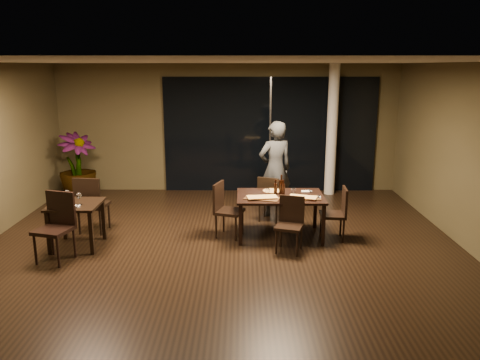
# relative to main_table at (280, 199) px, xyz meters

# --- Properties ---
(ground) EXTENTS (8.00, 8.00, 0.00)m
(ground) POSITION_rel_main_table_xyz_m (-1.00, -0.80, -0.68)
(ground) COLOR black
(ground) RESTS_ON ground
(wall_back) EXTENTS (8.00, 0.10, 3.00)m
(wall_back) POSITION_rel_main_table_xyz_m (-1.00, 3.25, 0.82)
(wall_back) COLOR #463E25
(wall_back) RESTS_ON ground
(wall_front) EXTENTS (8.00, 0.10, 3.00)m
(wall_front) POSITION_rel_main_table_xyz_m (-1.00, -4.85, 0.82)
(wall_front) COLOR #463E25
(wall_front) RESTS_ON ground
(ceiling) EXTENTS (8.00, 8.00, 0.04)m
(ceiling) POSITION_rel_main_table_xyz_m (-1.00, -0.80, 2.34)
(ceiling) COLOR white
(ceiling) RESTS_ON wall_back
(window_panel) EXTENTS (5.00, 0.06, 2.70)m
(window_panel) POSITION_rel_main_table_xyz_m (0.00, 3.16, 0.67)
(window_panel) COLOR black
(window_panel) RESTS_ON ground
(column) EXTENTS (0.24, 0.24, 3.00)m
(column) POSITION_rel_main_table_xyz_m (1.40, 2.85, 0.82)
(column) COLOR silver
(column) RESTS_ON ground
(main_table) EXTENTS (1.50, 1.00, 0.75)m
(main_table) POSITION_rel_main_table_xyz_m (0.00, 0.00, 0.00)
(main_table) COLOR black
(main_table) RESTS_ON ground
(side_table) EXTENTS (0.80, 0.80, 0.75)m
(side_table) POSITION_rel_main_table_xyz_m (-3.40, -0.50, -0.05)
(side_table) COLOR black
(side_table) RESTS_ON ground
(chair_main_far) EXTENTS (0.53, 0.53, 0.90)m
(chair_main_far) POSITION_rel_main_table_xyz_m (-0.14, 0.81, -0.18)
(chair_main_far) COLOR black
(chair_main_far) RESTS_ON ground
(chair_main_near) EXTENTS (0.52, 0.52, 0.89)m
(chair_main_near) POSITION_rel_main_table_xyz_m (0.12, -0.63, -0.18)
(chair_main_near) COLOR black
(chair_main_near) RESTS_ON ground
(chair_main_left) EXTENTS (0.57, 0.57, 0.96)m
(chair_main_left) POSITION_rel_main_table_xyz_m (-0.97, 0.02, -0.14)
(chair_main_left) COLOR black
(chair_main_left) RESTS_ON ground
(chair_main_right) EXTENTS (0.45, 0.45, 0.92)m
(chair_main_right) POSITION_rel_main_table_xyz_m (0.98, -0.14, -0.16)
(chair_main_right) COLOR black
(chair_main_right) RESTS_ON ground
(chair_side_far) EXTENTS (0.54, 0.54, 1.04)m
(chair_side_far) POSITION_rel_main_table_xyz_m (-3.36, 0.15, -0.09)
(chair_side_far) COLOR black
(chair_side_far) RESTS_ON ground
(chair_side_near) EXTENTS (0.61, 0.61, 1.06)m
(chair_side_near) POSITION_rel_main_table_xyz_m (-3.52, -1.01, -0.08)
(chair_side_near) COLOR black
(chair_side_near) RESTS_ON ground
(diner) EXTENTS (0.75, 0.63, 1.90)m
(diner) POSITION_rel_main_table_xyz_m (-0.01, 1.23, 0.28)
(diner) COLOR #2C2F31
(diner) RESTS_ON ground
(potted_plant) EXTENTS (1.15, 1.15, 1.49)m
(potted_plant) POSITION_rel_main_table_xyz_m (-4.37, 2.43, 0.07)
(potted_plant) COLOR #1D4717
(potted_plant) RESTS_ON ground
(pizza_board_left) EXTENTS (0.64, 0.46, 0.01)m
(pizza_board_left) POSITION_rel_main_table_xyz_m (-0.32, -0.22, 0.08)
(pizza_board_left) COLOR #412815
(pizza_board_left) RESTS_ON main_table
(pizza_board_right) EXTENTS (0.61, 0.36, 0.01)m
(pizza_board_right) POSITION_rel_main_table_xyz_m (0.37, -0.21, 0.08)
(pizza_board_right) COLOR #4C3118
(pizza_board_right) RESTS_ON main_table
(oblong_pizza_left) EXTENTS (0.51, 0.29, 0.02)m
(oblong_pizza_left) POSITION_rel_main_table_xyz_m (-0.32, -0.22, 0.10)
(oblong_pizza_left) COLOR maroon
(oblong_pizza_left) RESTS_ON pizza_board_left
(oblong_pizza_right) EXTENTS (0.49, 0.34, 0.02)m
(oblong_pizza_right) POSITION_rel_main_table_xyz_m (0.37, -0.21, 0.10)
(oblong_pizza_right) COLOR maroon
(oblong_pizza_right) RESTS_ON pizza_board_right
(round_pizza) EXTENTS (0.32, 0.32, 0.01)m
(round_pizza) POSITION_rel_main_table_xyz_m (-0.12, 0.25, 0.08)
(round_pizza) COLOR red
(round_pizza) RESTS_ON main_table
(bottle_a) EXTENTS (0.06, 0.06, 0.27)m
(bottle_a) POSITION_rel_main_table_xyz_m (-0.08, 0.05, 0.21)
(bottle_a) COLOR black
(bottle_a) RESTS_ON main_table
(bottle_b) EXTENTS (0.06, 0.06, 0.27)m
(bottle_b) POSITION_rel_main_table_xyz_m (0.05, 0.02, 0.21)
(bottle_b) COLOR black
(bottle_b) RESTS_ON main_table
(bottle_c) EXTENTS (0.08, 0.08, 0.35)m
(bottle_c) POSITION_rel_main_table_xyz_m (0.02, 0.07, 0.25)
(bottle_c) COLOR black
(bottle_c) RESTS_ON main_table
(tumbler_left) EXTENTS (0.08, 0.08, 0.09)m
(tumbler_left) POSITION_rel_main_table_xyz_m (-0.22, 0.10, 0.12)
(tumbler_left) COLOR white
(tumbler_left) RESTS_ON main_table
(tumbler_right) EXTENTS (0.07, 0.07, 0.08)m
(tumbler_right) POSITION_rel_main_table_xyz_m (0.24, 0.16, 0.12)
(tumbler_right) COLOR white
(tumbler_right) RESTS_ON main_table
(napkin_near) EXTENTS (0.19, 0.12, 0.01)m
(napkin_near) POSITION_rel_main_table_xyz_m (0.59, -0.14, 0.08)
(napkin_near) COLOR white
(napkin_near) RESTS_ON main_table
(napkin_far) EXTENTS (0.19, 0.11, 0.01)m
(napkin_far) POSITION_rel_main_table_xyz_m (0.49, 0.24, 0.08)
(napkin_far) COLOR white
(napkin_far) RESTS_ON main_table
(wine_glass_a) EXTENTS (0.09, 0.09, 0.20)m
(wine_glass_a) POSITION_rel_main_table_xyz_m (-3.54, -0.45, 0.17)
(wine_glass_a) COLOR white
(wine_glass_a) RESTS_ON side_table
(wine_glass_b) EXTENTS (0.09, 0.09, 0.19)m
(wine_glass_b) POSITION_rel_main_table_xyz_m (-3.30, -0.57, 0.17)
(wine_glass_b) COLOR white
(wine_glass_b) RESTS_ON side_table
(side_napkin) EXTENTS (0.18, 0.11, 0.01)m
(side_napkin) POSITION_rel_main_table_xyz_m (-3.36, -0.68, 0.08)
(side_napkin) COLOR white
(side_napkin) RESTS_ON side_table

